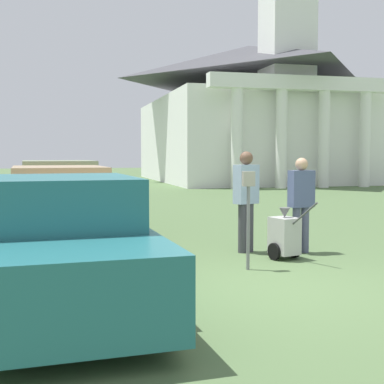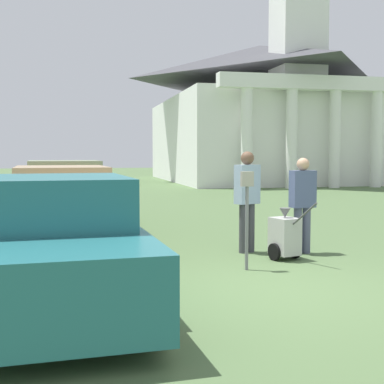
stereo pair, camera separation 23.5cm
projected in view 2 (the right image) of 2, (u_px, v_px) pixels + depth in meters
The scene contains 9 objects.
ground_plane at pixel (267, 289), 6.82m from camera, with size 120.00×120.00×0.00m, color #4C663D.
parked_car_teal at pixel (55, 245), 6.11m from camera, with size 2.13×4.70×1.47m.
parked_car_tan at pixel (61, 209), 9.78m from camera, with size 2.14×5.04×1.50m.
parked_car_sage at pixel (64, 196), 12.78m from camera, with size 2.17×4.91×1.56m.
parking_meter at pixel (247, 202), 7.86m from camera, with size 0.18×0.09×1.46m.
person_worker at pixel (247, 195), 9.27m from camera, with size 0.47×0.36×1.76m.
person_supervisor at pixel (302, 199), 9.18m from camera, with size 0.44×0.26×1.65m.
equipment_cart at pixel (285, 236), 8.69m from camera, with size 0.53×1.00×1.00m.
church at pixel (261, 108), 34.09m from camera, with size 11.96×16.03×19.46m.
Camera 2 is at (-2.39, -6.34, 1.72)m, focal length 50.00 mm.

